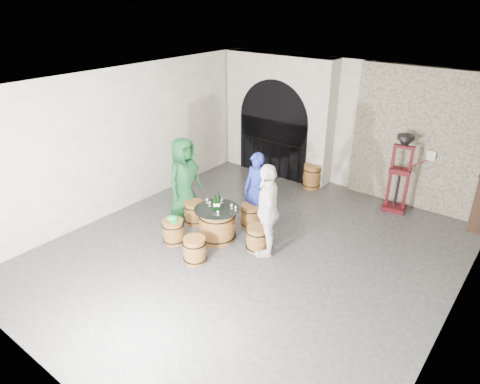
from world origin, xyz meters
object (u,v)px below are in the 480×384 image
Objects in this scene: person_blue at (257,190)px; barrel_stool_near_right at (195,250)px; wine_bottle_left at (215,203)px; wine_bottle_right at (219,200)px; barrel_stool_right at (257,239)px; barrel_stool_far at (251,216)px; person_green at (184,179)px; wine_bottle_center at (218,203)px; barrel_table at (217,224)px; person_white at (267,210)px; barrel_stool_near_left at (173,231)px; side_barrel at (312,177)px; corking_press at (401,168)px; barrel_stool_left at (194,212)px.

barrel_stool_near_right is at bearing -92.93° from person_blue.
wine_bottle_left is 1.00× the size of wine_bottle_right.
person_blue is 5.00× the size of wine_bottle_left.
barrel_stool_right is 1.25m from barrel_stool_near_right.
person_green is (-1.41, -0.55, 0.67)m from barrel_stool_far.
barrel_stool_near_right is 1.55× the size of wine_bottle_right.
barrel_stool_far is 1.66m from person_green.
person_blue is at bearing 76.19° from wine_bottle_left.
wine_bottle_center is at bearing 99.68° from barrel_stool_near_right.
wine_bottle_left is at bearing -110.17° from barrel_table.
barrel_stool_right is 0.70m from person_white.
barrel_stool_far is 1.55× the size of wine_bottle_right.
barrel_stool_far is at bearing 60.98° from barrel_stool_near_left.
wine_bottle_center reaches higher than side_barrel.
barrel_stool_far and barrel_stool_near_right have the same top height.
barrel_table is at bearing -172.88° from wine_bottle_center.
barrel_stool_far is 0.31× the size of person_blue.
corking_press is at bearing 54.40° from wine_bottle_right.
barrel_table is 0.50× the size of corking_press.
barrel_stool_left and barrel_stool_near_left have the same top height.
barrel_stool_near_left is at bearing -151.51° from barrel_stool_right.
wine_bottle_center is (0.04, 0.00, 0.49)m from barrel_table.
side_barrel reaches higher than barrel_stool_near_right.
person_blue is (0.24, 1.01, 0.46)m from barrel_table.
barrel_table is 0.89m from barrel_stool_far.
barrel_stool_right and barrel_stool_near_right have the same top height.
barrel_stool_far is 2.56m from side_barrel.
barrel_stool_near_left is at bearing -151.54° from person_green.
barrel_stool_near_left is at bearing 163.80° from barrel_stool_near_right.
barrel_stool_far is 3.53m from corking_press.
wine_bottle_center is at bearing -53.69° from wine_bottle_right.
person_green is 2.27m from person_white.
barrel_stool_left is 1.55× the size of wine_bottle_center.
wine_bottle_left reaches higher than barrel_stool_left.
wine_bottle_right is at bearing -102.94° from person_green.
barrel_table is at bearing -103.58° from barrel_stool_far.
barrel_stool_near_right is 1.55× the size of wine_bottle_left.
barrel_stool_near_right is at bearing -16.20° from barrel_stool_near_left.
side_barrel is at bearing -28.09° from person_green.
person_blue is at bearing 76.42° from barrel_table.
barrel_stool_right is (1.73, -0.05, 0.00)m from barrel_stool_left.
wine_bottle_left is 4.29m from corking_press.
wine_bottle_center reaches higher than barrel_stool_right.
person_blue reaches higher than wine_bottle_left.
person_white is at bearing -119.93° from corking_press.
side_barrel is at bearing 70.83° from barrel_stool_left.
corking_press is at bearing 63.25° from barrel_stool_near_right.
barrel_stool_left is at bearing 165.34° from barrel_table.
barrel_stool_right is at bearing 13.49° from wine_bottle_left.
person_blue is 0.94m from wine_bottle_right.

